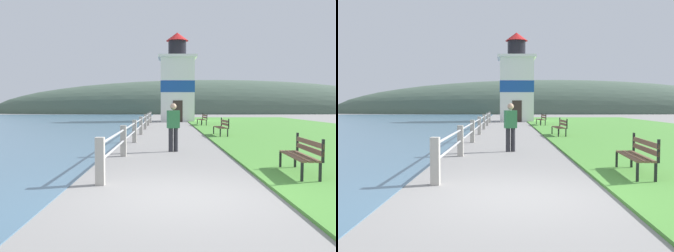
{
  "view_description": "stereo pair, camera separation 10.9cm",
  "coord_description": "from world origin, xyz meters",
  "views": [
    {
      "loc": [
        -0.31,
        -6.61,
        1.66
      ],
      "look_at": [
        -0.16,
        16.59,
        0.3
      ],
      "focal_mm": 40.0,
      "sensor_mm": 36.0,
      "label": 1
    },
    {
      "loc": [
        -0.2,
        -6.61,
        1.66
      ],
      "look_at": [
        -0.16,
        16.59,
        0.3
      ],
      "focal_mm": 40.0,
      "sensor_mm": 36.0,
      "label": 2
    }
  ],
  "objects": [
    {
      "name": "ground_plane",
      "position": [
        0.0,
        0.0,
        0.0
      ],
      "size": [
        160.0,
        160.0,
        0.0
      ],
      "primitive_type": "plane",
      "color": "gray"
    },
    {
      "name": "grass_verge",
      "position": [
        7.75,
        15.53,
        0.03
      ],
      "size": [
        12.0,
        46.59,
        0.06
      ],
      "color": "#4C8E38",
      "rests_on": "ground_plane"
    },
    {
      "name": "seawall_railing",
      "position": [
        -1.65,
        13.7,
        0.57
      ],
      "size": [
        0.18,
        25.58,
        0.99
      ],
      "color": "#A8A399",
      "rests_on": "ground_plane"
    },
    {
      "name": "park_bench_near",
      "position": [
        2.84,
        1.91,
        0.54
      ],
      "size": [
        0.57,
        1.84,
        0.94
      ],
      "rotation": [
        0.0,
        0.0,
        3.09
      ],
      "color": "brown",
      "rests_on": "ground_plane"
    },
    {
      "name": "park_bench_midway",
      "position": [
        2.6,
        12.55,
        0.54
      ],
      "size": [
        0.58,
        1.8,
        0.94
      ],
      "rotation": [
        0.0,
        0.0,
        3.2
      ],
      "color": "brown",
      "rests_on": "ground_plane"
    },
    {
      "name": "park_bench_far",
      "position": [
        2.56,
        22.18,
        0.54
      ],
      "size": [
        0.63,
        1.83,
        0.94
      ],
      "rotation": [
        0.0,
        0.0,
        3.23
      ],
      "color": "brown",
      "rests_on": "ground_plane"
    },
    {
      "name": "lighthouse",
      "position": [
        0.81,
        29.66,
        3.61
      ],
      "size": [
        3.61,
        3.61,
        8.52
      ],
      "color": "white",
      "rests_on": "ground_plane"
    },
    {
      "name": "person_strolling",
      "position": [
        -0.04,
        6.41,
        0.91
      ],
      "size": [
        0.46,
        0.34,
        1.69
      ],
      "rotation": [
        0.0,
        0.0,
        1.88
      ],
      "color": "#28282D",
      "rests_on": "ground_plane"
    },
    {
      "name": "distant_hillside",
      "position": [
        8.0,
        61.06,
        0.0
      ],
      "size": [
        80.0,
        16.0,
        12.0
      ],
      "color": "#475B4C",
      "rests_on": "ground_plane"
    }
  ]
}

